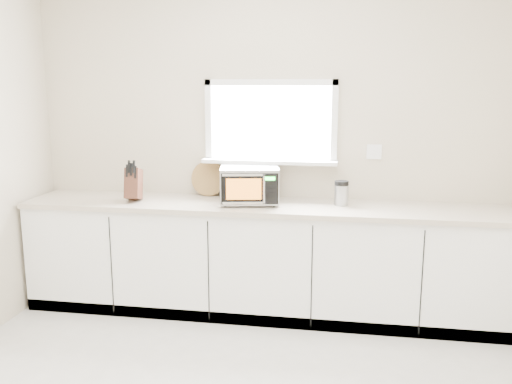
# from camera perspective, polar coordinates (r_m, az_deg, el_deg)

# --- Properties ---
(back_wall) EXTENTS (4.00, 0.17, 2.70)m
(back_wall) POSITION_cam_1_polar(r_m,az_deg,el_deg) (4.55, 1.57, 5.02)
(back_wall) COLOR #BAAE94
(back_wall) RESTS_ON ground
(cabinets) EXTENTS (3.92, 0.60, 0.88)m
(cabinets) POSITION_cam_1_polar(r_m,az_deg,el_deg) (4.46, 0.97, -7.27)
(cabinets) COLOR white
(cabinets) RESTS_ON ground
(countertop) EXTENTS (3.92, 0.64, 0.04)m
(countertop) POSITION_cam_1_polar(r_m,az_deg,el_deg) (4.33, 0.97, -1.53)
(countertop) COLOR beige
(countertop) RESTS_ON cabinets
(microwave) EXTENTS (0.51, 0.44, 0.29)m
(microwave) POSITION_cam_1_polar(r_m,az_deg,el_deg) (4.32, -0.69, 0.80)
(microwave) COLOR black
(microwave) RESTS_ON countertop
(knife_block) EXTENTS (0.15, 0.25, 0.34)m
(knife_block) POSITION_cam_1_polar(r_m,az_deg,el_deg) (4.52, -12.77, 0.89)
(knife_block) COLOR #4F281C
(knife_block) RESTS_ON countertop
(cutting_board) EXTENTS (0.30, 0.07, 0.30)m
(cutting_board) POSITION_cam_1_polar(r_m,az_deg,el_deg) (4.64, -5.02, 1.43)
(cutting_board) COLOR olive
(cutting_board) RESTS_ON countertop
(coffee_grinder) EXTENTS (0.14, 0.14, 0.20)m
(coffee_grinder) POSITION_cam_1_polar(r_m,az_deg,el_deg) (4.32, 8.97, -0.09)
(coffee_grinder) COLOR #A8AAAF
(coffee_grinder) RESTS_ON countertop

